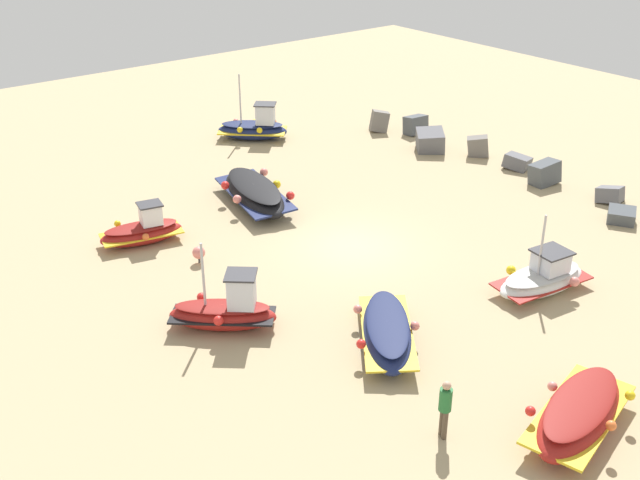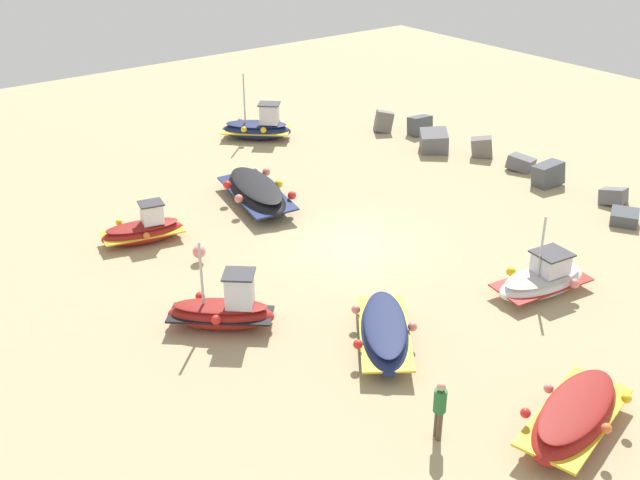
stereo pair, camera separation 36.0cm
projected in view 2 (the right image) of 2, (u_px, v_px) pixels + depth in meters
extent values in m
plane|color=tan|center=(353.00, 247.00, 28.51)|extent=(60.00, 60.00, 0.00)
ellipsoid|color=black|center=(256.00, 194.00, 31.79)|extent=(5.25, 2.79, 1.04)
cube|color=navy|center=(256.00, 193.00, 31.77)|extent=(5.05, 2.76, 0.19)
ellipsoid|color=black|center=(256.00, 185.00, 31.62)|extent=(4.61, 2.41, 0.25)
sphere|color=#EA7F75|center=(266.00, 172.00, 33.16)|extent=(0.35, 0.35, 0.35)
sphere|color=red|center=(227.00, 185.00, 31.84)|extent=(0.35, 0.35, 0.35)
sphere|color=yellow|center=(279.00, 184.00, 32.06)|extent=(0.35, 0.35, 0.35)
sphere|color=#EA7F75|center=(239.00, 199.00, 30.74)|extent=(0.35, 0.35, 0.35)
sphere|color=red|center=(292.00, 195.00, 30.91)|extent=(0.35, 0.35, 0.35)
ellipsoid|color=white|center=(541.00, 283.00, 25.37)|extent=(1.84, 3.64, 0.73)
cube|color=maroon|center=(542.00, 282.00, 25.35)|extent=(1.85, 3.51, 0.11)
ellipsoid|color=beige|center=(543.00, 276.00, 25.24)|extent=(1.60, 3.20, 0.16)
cube|color=silver|center=(551.00, 263.00, 25.20)|extent=(1.02, 1.08, 0.66)
cube|color=#333338|center=(552.00, 253.00, 25.04)|extent=(1.18, 1.26, 0.06)
cylinder|color=#B7B7BC|center=(542.00, 247.00, 24.64)|extent=(0.08, 0.08, 2.13)
sphere|color=yellow|center=(511.00, 272.00, 25.63)|extent=(0.32, 0.32, 0.32)
sphere|color=#EA7F75|center=(575.00, 284.00, 24.91)|extent=(0.32, 0.32, 0.32)
ellipsoid|color=maroon|center=(221.00, 315.00, 23.48)|extent=(3.07, 3.30, 0.87)
cube|color=black|center=(221.00, 314.00, 23.46)|extent=(2.99, 3.20, 0.14)
ellipsoid|color=maroon|center=(220.00, 306.00, 23.33)|extent=(2.68, 2.88, 0.19)
cube|color=silver|center=(239.00, 290.00, 23.04)|extent=(1.11, 1.11, 1.03)
cube|color=#333338|center=(239.00, 274.00, 22.80)|extent=(1.29, 1.29, 0.06)
cylinder|color=#B7B7BC|center=(201.00, 274.00, 22.87)|extent=(0.08, 0.08, 2.07)
sphere|color=red|center=(200.00, 296.00, 24.06)|extent=(0.30, 0.30, 0.30)
sphere|color=red|center=(216.00, 320.00, 22.71)|extent=(0.30, 0.30, 0.30)
sphere|color=orange|center=(249.00, 298.00, 23.98)|extent=(0.30, 0.30, 0.30)
ellipsoid|color=navy|center=(256.00, 131.00, 39.29)|extent=(3.44, 3.58, 0.88)
cube|color=gold|center=(256.00, 130.00, 39.27)|extent=(3.37, 3.49, 0.12)
ellipsoid|color=#151E45|center=(256.00, 124.00, 39.14)|extent=(3.01, 3.13, 0.18)
cube|color=silver|center=(269.00, 114.00, 38.83)|extent=(1.21, 1.21, 0.97)
cube|color=#333338|center=(269.00, 104.00, 38.60)|extent=(1.40, 1.41, 0.06)
cylinder|color=#B7B7BC|center=(244.00, 98.00, 38.60)|extent=(0.08, 0.08, 2.50)
sphere|color=#EA7F75|center=(240.00, 121.00, 40.00)|extent=(0.29, 0.29, 0.29)
sphere|color=yellow|center=(244.00, 129.00, 38.45)|extent=(0.29, 0.29, 0.29)
sphere|color=yellow|center=(259.00, 122.00, 39.93)|extent=(0.29, 0.29, 0.29)
sphere|color=yellow|center=(263.00, 130.00, 38.38)|extent=(0.29, 0.29, 0.29)
sphere|color=orange|center=(278.00, 122.00, 39.83)|extent=(0.29, 0.29, 0.29)
ellipsoid|color=maroon|center=(143.00, 233.00, 28.72)|extent=(1.79, 3.24, 0.73)
cube|color=gold|center=(143.00, 232.00, 28.70)|extent=(1.80, 3.13, 0.08)
ellipsoid|color=maroon|center=(142.00, 226.00, 28.59)|extent=(1.57, 2.85, 0.13)
cube|color=white|center=(152.00, 213.00, 28.55)|extent=(0.81, 0.87, 0.75)
cube|color=#333338|center=(151.00, 203.00, 28.37)|extent=(0.94, 1.01, 0.06)
sphere|color=yellow|center=(119.00, 222.00, 28.87)|extent=(0.25, 0.25, 0.25)
sphere|color=orange|center=(147.00, 236.00, 28.09)|extent=(0.25, 0.25, 0.25)
sphere|color=#EA7F75|center=(157.00, 217.00, 29.43)|extent=(0.25, 0.25, 0.25)
ellipsoid|color=navy|center=(384.00, 333.00, 22.62)|extent=(4.17, 3.70, 0.84)
cube|color=gold|center=(384.00, 332.00, 22.61)|extent=(4.06, 3.62, 0.12)
ellipsoid|color=#151E45|center=(385.00, 323.00, 22.48)|extent=(3.66, 3.24, 0.18)
sphere|color=red|center=(358.00, 344.00, 21.65)|extent=(0.28, 0.28, 0.28)
sphere|color=#EA7F75|center=(413.00, 327.00, 22.52)|extent=(0.28, 0.28, 0.28)
sphere|color=#EA7F75|center=(356.00, 309.00, 23.42)|extent=(0.28, 0.28, 0.28)
ellipsoid|color=maroon|center=(575.00, 418.00, 19.09)|extent=(2.53, 4.31, 0.95)
cube|color=gold|center=(575.00, 416.00, 19.07)|extent=(2.53, 4.17, 0.10)
ellipsoid|color=maroon|center=(577.00, 405.00, 18.92)|extent=(2.21, 3.79, 0.17)
sphere|color=yellow|center=(627.00, 398.00, 19.21)|extent=(0.26, 0.26, 0.26)
sphere|color=#EA7F75|center=(549.00, 388.00, 19.70)|extent=(0.26, 0.26, 0.26)
sphere|color=orange|center=(606.00, 428.00, 18.21)|extent=(0.26, 0.26, 0.26)
sphere|color=red|center=(525.00, 413.00, 18.64)|extent=(0.26, 0.26, 0.26)
cylinder|color=brown|center=(437.00, 422.00, 19.02)|extent=(0.14, 0.14, 0.83)
cylinder|color=brown|center=(439.00, 426.00, 18.88)|extent=(0.14, 0.14, 0.83)
cylinder|color=#236B33|center=(440.00, 401.00, 18.63)|extent=(0.32, 0.32, 0.61)
sphere|color=tan|center=(441.00, 387.00, 18.44)|extent=(0.22, 0.22, 0.22)
cube|color=slate|center=(384.00, 121.00, 40.33)|extent=(1.11, 1.33, 1.25)
cube|color=#4C5156|center=(420.00, 125.00, 39.92)|extent=(0.84, 1.21, 1.04)
cube|color=slate|center=(434.00, 142.00, 37.57)|extent=(1.93, 1.97, 1.21)
cube|color=slate|center=(482.00, 147.00, 36.84)|extent=(1.19, 1.21, 1.12)
cube|color=slate|center=(521.00, 163.00, 35.44)|extent=(1.39, 1.32, 0.85)
cube|color=#4C5156|center=(548.00, 175.00, 33.64)|extent=(0.96, 1.45, 1.16)
cube|color=slate|center=(613.00, 196.00, 31.99)|extent=(1.33, 1.33, 0.95)
cube|color=#4C5156|center=(624.00, 218.00, 30.16)|extent=(1.39, 1.39, 0.63)
cylinder|color=#3F3F42|center=(200.00, 260.00, 27.42)|extent=(0.08, 0.08, 0.16)
sphere|color=#EA7F75|center=(199.00, 252.00, 27.28)|extent=(0.46, 0.46, 0.46)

